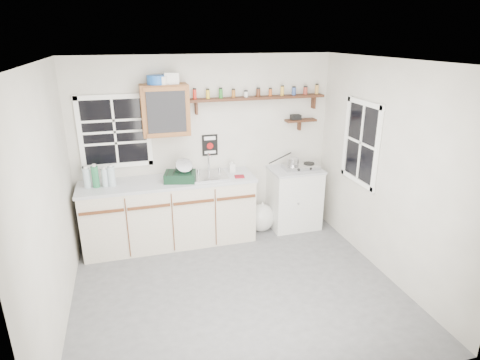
% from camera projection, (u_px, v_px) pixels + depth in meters
% --- Properties ---
extents(room, '(3.64, 3.24, 2.54)m').
position_uv_depth(room, '(237.00, 186.00, 4.16)').
color(room, '#515154').
rests_on(room, ground).
extents(main_cabinet, '(2.31, 0.63, 0.92)m').
position_uv_depth(main_cabinet, '(170.00, 212.00, 5.46)').
color(main_cabinet, '#BFB49F').
rests_on(main_cabinet, floor).
extents(right_cabinet, '(0.73, 0.57, 0.91)m').
position_uv_depth(right_cabinet, '(294.00, 197.00, 5.95)').
color(right_cabinet, silver).
rests_on(right_cabinet, floor).
extents(sink, '(0.52, 0.44, 0.29)m').
position_uv_depth(sink, '(208.00, 176.00, 5.44)').
color(sink, '#B4B4B9').
rests_on(sink, main_cabinet).
extents(upper_cabinet, '(0.60, 0.32, 0.65)m').
position_uv_depth(upper_cabinet, '(165.00, 110.00, 5.13)').
color(upper_cabinet, brown).
rests_on(upper_cabinet, wall_back).
extents(upper_cabinet_clutter, '(0.39, 0.24, 0.14)m').
position_uv_depth(upper_cabinet_clutter, '(162.00, 79.00, 5.00)').
color(upper_cabinet_clutter, '#1A53AE').
rests_on(upper_cabinet_clutter, upper_cabinet).
extents(spice_shelf, '(1.91, 0.18, 0.35)m').
position_uv_depth(spice_shelf, '(259.00, 97.00, 5.49)').
color(spice_shelf, '#33180E').
rests_on(spice_shelf, wall_back).
extents(secondary_shelf, '(0.45, 0.16, 0.24)m').
position_uv_depth(secondary_shelf, '(299.00, 120.00, 5.78)').
color(secondary_shelf, '#33180E').
rests_on(secondary_shelf, wall_back).
extents(warning_sign, '(0.22, 0.02, 0.30)m').
position_uv_depth(warning_sign, '(210.00, 145.00, 5.60)').
color(warning_sign, black).
rests_on(warning_sign, wall_back).
extents(window_back, '(0.93, 0.03, 0.98)m').
position_uv_depth(window_back, '(115.00, 132.00, 5.19)').
color(window_back, black).
rests_on(window_back, wall_back).
extents(window_right, '(0.03, 0.78, 1.08)m').
position_uv_depth(window_right, '(361.00, 143.00, 5.05)').
color(window_right, black).
rests_on(window_right, wall_back).
extents(water_bottles, '(0.39, 0.12, 0.30)m').
position_uv_depth(water_bottles, '(99.00, 177.00, 5.03)').
color(water_bottles, '#AABFC8').
rests_on(water_bottles, main_cabinet).
extents(dish_rack, '(0.46, 0.38, 0.30)m').
position_uv_depth(dish_rack, '(181.00, 174.00, 5.26)').
color(dish_rack, black).
rests_on(dish_rack, main_cabinet).
extents(soap_bottle, '(0.09, 0.09, 0.18)m').
position_uv_depth(soap_bottle, '(232.00, 166.00, 5.59)').
color(soap_bottle, silver).
rests_on(soap_bottle, main_cabinet).
extents(rag, '(0.14, 0.12, 0.02)m').
position_uv_depth(rag, '(239.00, 176.00, 5.42)').
color(rag, maroon).
rests_on(rag, main_cabinet).
extents(hotplate, '(0.52, 0.30, 0.07)m').
position_uv_depth(hotplate, '(301.00, 166.00, 5.79)').
color(hotplate, '#B4B4B9').
rests_on(hotplate, right_cabinet).
extents(saucepan, '(0.41, 0.20, 0.18)m').
position_uv_depth(saucepan, '(292.00, 161.00, 5.73)').
color(saucepan, '#B4B4B9').
rests_on(saucepan, hotplate).
extents(trash_bag, '(0.41, 0.37, 0.47)m').
position_uv_depth(trash_bag, '(261.00, 217.00, 5.90)').
color(trash_bag, silver).
rests_on(trash_bag, floor).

